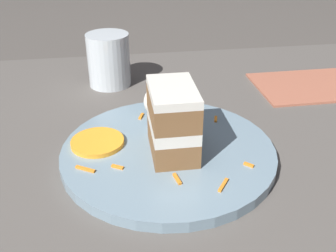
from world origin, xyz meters
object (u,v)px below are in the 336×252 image
at_px(cream_dollop, 164,101).
at_px(menu_card, 319,85).
at_px(plate, 168,151).
at_px(orange_garnish, 97,142).
at_px(drinking_glass, 109,63).
at_px(cake_slice, 173,120).

distance_m(cream_dollop, menu_card, 0.33).
xyz_separation_m(plate, cream_dollop, (0.01, 0.09, 0.03)).
height_order(plate, orange_garnish, orange_garnish).
bearing_deg(plate, orange_garnish, 167.31).
bearing_deg(drinking_glass, plate, -74.51).
bearing_deg(menu_card, plate, 120.45).
height_order(cake_slice, cream_dollop, cake_slice).
bearing_deg(orange_garnish, cream_dollop, 32.57).
bearing_deg(plate, drinking_glass, 105.49).
bearing_deg(cream_dollop, menu_card, 18.42).
xyz_separation_m(cake_slice, drinking_glass, (-0.08, 0.27, -0.02)).
height_order(cream_dollop, drinking_glass, drinking_glass).
bearing_deg(menu_card, cream_dollop, 108.07).
xyz_separation_m(cake_slice, menu_card, (0.31, 0.20, -0.06)).
distance_m(plate, cream_dollop, 0.09).
distance_m(orange_garnish, drinking_glass, 0.24).
distance_m(cake_slice, cream_dollop, 0.10).
xyz_separation_m(cake_slice, orange_garnish, (-0.10, 0.03, -0.04)).
height_order(cake_slice, drinking_glass, cake_slice).
relative_size(plate, drinking_glass, 2.97).
bearing_deg(cream_dollop, cake_slice, -91.18).
bearing_deg(cake_slice, menu_card, 32.85).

